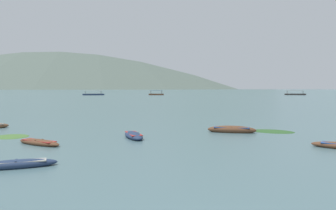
% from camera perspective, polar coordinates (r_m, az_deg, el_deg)
% --- Properties ---
extents(ground_plane, '(6000.00, 6000.00, 0.00)m').
position_cam_1_polar(ground_plane, '(1506.11, -3.74, 2.80)').
color(ground_plane, slate).
extents(mountain_1, '(1092.37, 1092.37, 388.94)m').
position_cam_1_polar(mountain_1, '(1837.23, -26.70, 8.60)').
color(mountain_1, slate).
rests_on(mountain_1, ground).
extents(mountain_2, '(1662.34, 1662.34, 381.87)m').
position_cam_1_polar(mountain_2, '(1639.61, -13.20, 9.43)').
color(mountain_2, '#56665B').
rests_on(mountain_2, ground).
extents(mountain_3, '(1381.59, 1381.59, 496.65)m').
position_cam_1_polar(mountain_3, '(1936.21, 5.47, 10.19)').
color(mountain_3, '#56665B').
rests_on(mountain_3, ground).
extents(rowboat_0, '(4.07, 2.29, 0.68)m').
position_cam_1_polar(rowboat_0, '(27.15, 11.02, -4.24)').
color(rowboat_0, brown).
rests_on(rowboat_0, ground).
extents(rowboat_2, '(3.50, 2.82, 0.43)m').
position_cam_1_polar(rowboat_2, '(22.47, -21.51, -6.09)').
color(rowboat_2, brown).
rests_on(rowboat_2, ground).
extents(rowboat_4, '(1.94, 3.71, 0.51)m').
position_cam_1_polar(rowboat_4, '(23.90, -6.01, -5.30)').
color(rowboat_4, navy).
rests_on(rowboat_4, ground).
extents(rowboat_6, '(3.64, 1.82, 0.45)m').
position_cam_1_polar(rowboat_6, '(16.51, -24.88, -9.36)').
color(rowboat_6, navy).
rests_on(rowboat_6, ground).
extents(ferry_0, '(11.13, 6.51, 2.54)m').
position_cam_1_polar(ferry_0, '(172.50, -12.86, 1.83)').
color(ferry_0, navy).
rests_on(ferry_0, ground).
extents(ferry_1, '(7.91, 3.81, 2.54)m').
position_cam_1_polar(ferry_1, '(170.37, -2.07, 1.89)').
color(ferry_1, brown).
rests_on(ferry_1, ground).
extents(ferry_2, '(10.87, 6.48, 2.54)m').
position_cam_1_polar(ferry_2, '(184.83, 21.24, 1.77)').
color(ferry_2, '#2D2826').
rests_on(ferry_2, ground).
extents(weed_patch_4, '(3.58, 3.64, 0.14)m').
position_cam_1_polar(weed_patch_4, '(26.92, -25.62, -4.99)').
color(weed_patch_4, '#477033').
rests_on(weed_patch_4, ground).
extents(weed_patch_5, '(4.34, 4.02, 0.14)m').
position_cam_1_polar(weed_patch_5, '(28.52, 17.70, -4.41)').
color(weed_patch_5, '#2D5628').
rests_on(weed_patch_5, ground).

